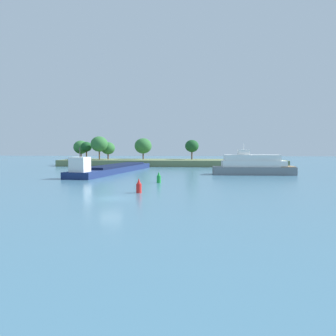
{
  "coord_description": "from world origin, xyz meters",
  "views": [
    {
      "loc": [
        10.21,
        -39.76,
        5.91
      ],
      "look_at": [
        2.99,
        40.22,
        1.2
      ],
      "focal_mm": 37.85,
      "sensor_mm": 36.0,
      "label": 1
    }
  ],
  "objects_px": {
    "cargo_barge": "(114,168)",
    "channel_buoy_red": "(139,187)",
    "white_riverboat": "(253,166)",
    "channel_buoy_green": "(159,178)"
  },
  "relations": [
    {
      "from": "cargo_barge",
      "to": "channel_buoy_red",
      "type": "xyz_separation_m",
      "value": [
        12.25,
        -36.33,
        -0.13
      ]
    },
    {
      "from": "white_riverboat",
      "to": "channel_buoy_red",
      "type": "relative_size",
      "value": 9.2
    },
    {
      "from": "cargo_barge",
      "to": "white_riverboat",
      "type": "distance_m",
      "value": 31.84
    },
    {
      "from": "channel_buoy_green",
      "to": "cargo_barge",
      "type": "bearing_deg",
      "value": 119.84
    },
    {
      "from": "white_riverboat",
      "to": "cargo_barge",
      "type": "bearing_deg",
      "value": 173.54
    },
    {
      "from": "cargo_barge",
      "to": "white_riverboat",
      "type": "bearing_deg",
      "value": -6.46
    },
    {
      "from": "channel_buoy_red",
      "to": "channel_buoy_green",
      "type": "height_order",
      "value": "same"
    },
    {
      "from": "white_riverboat",
      "to": "channel_buoy_red",
      "type": "height_order",
      "value": "white_riverboat"
    },
    {
      "from": "cargo_barge",
      "to": "white_riverboat",
      "type": "relative_size",
      "value": 2.32
    },
    {
      "from": "white_riverboat",
      "to": "channel_buoy_green",
      "type": "height_order",
      "value": "white_riverboat"
    }
  ]
}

